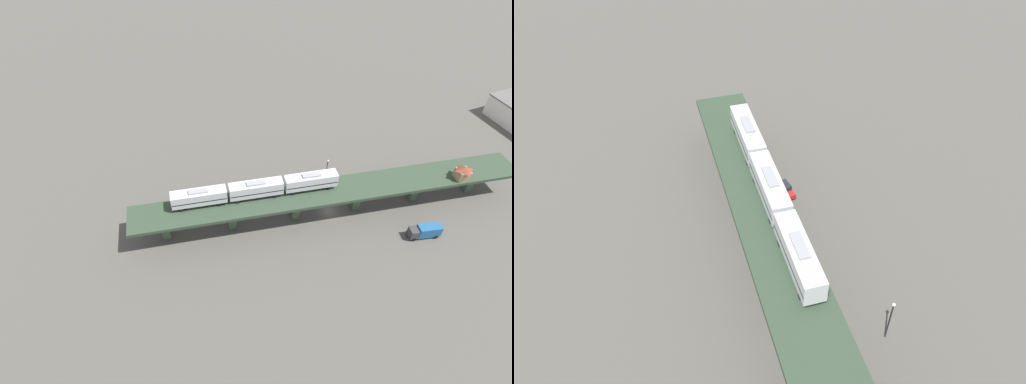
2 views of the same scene
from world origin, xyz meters
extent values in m
plane|color=#4C4944|center=(0.00, 0.00, 0.00)|extent=(400.00, 400.00, 0.00)
cube|color=#2C3D2C|center=(0.00, 0.00, 6.86)|extent=(9.33, 92.08, 0.80)
cube|color=#384C38|center=(-0.39, -38.50, 3.23)|extent=(1.82, 1.82, 6.46)
cube|color=#384C38|center=(-0.24, -23.50, 3.23)|extent=(1.82, 1.82, 6.46)
cube|color=#384C38|center=(-0.09, -8.50, 3.23)|extent=(1.82, 1.82, 6.46)
cube|color=#384C38|center=(0.07, 6.50, 3.23)|extent=(1.82, 1.82, 6.46)
cube|color=silver|center=(-1.71, -30.22, 9.80)|extent=(2.92, 12.03, 3.10)
cube|color=black|center=(-1.71, -30.22, 9.50)|extent=(2.96, 11.79, 0.24)
cube|color=gray|center=(-1.71, -30.22, 11.53)|extent=(1.44, 4.21, 0.36)
cylinder|color=black|center=(-2.94, -34.41, 7.68)|extent=(0.23, 0.84, 0.84)
cylinder|color=black|center=(-0.56, -34.44, 7.68)|extent=(0.23, 0.84, 0.84)
cylinder|color=black|center=(-2.85, -26.01, 7.68)|extent=(0.23, 0.84, 0.84)
cylinder|color=black|center=(-0.47, -26.04, 7.68)|extent=(0.23, 0.84, 0.84)
cube|color=silver|center=(-1.58, -17.62, 9.80)|extent=(2.92, 12.03, 3.10)
cube|color=black|center=(-1.58, -17.62, 9.50)|extent=(2.96, 11.79, 0.24)
cube|color=gray|center=(-1.58, -17.62, 11.53)|extent=(1.44, 4.21, 0.36)
cylinder|color=black|center=(-2.81, -21.81, 7.68)|extent=(0.23, 0.84, 0.84)
cylinder|color=black|center=(-0.43, -21.84, 7.68)|extent=(0.23, 0.84, 0.84)
cylinder|color=black|center=(-2.73, -13.41, 7.68)|extent=(0.23, 0.84, 0.84)
cylinder|color=black|center=(-0.35, -13.44, 7.68)|extent=(0.23, 0.84, 0.84)
cube|color=silver|center=(-1.45, -5.02, 9.80)|extent=(2.92, 12.03, 3.10)
cube|color=black|center=(-1.45, -5.02, 9.50)|extent=(2.96, 11.79, 0.24)
cube|color=gray|center=(-1.45, -5.02, 11.53)|extent=(1.44, 4.21, 0.36)
cylinder|color=black|center=(-2.68, -9.21, 7.68)|extent=(0.23, 0.84, 0.84)
cylinder|color=black|center=(-0.30, -9.24, 7.68)|extent=(0.23, 0.84, 0.84)
cylinder|color=black|center=(-2.60, -0.81, 7.68)|extent=(0.23, 0.84, 0.84)
cylinder|color=black|center=(-0.22, -0.84, 7.68)|extent=(0.23, 0.84, 0.84)
cube|color=#AD1E1E|center=(-6.44, -25.81, 0.73)|extent=(2.59, 4.66, 0.80)
cube|color=#1E2328|center=(-6.41, -25.96, 1.51)|extent=(2.02, 2.47, 0.76)
cylinder|color=black|center=(-7.01, -27.37, 0.33)|extent=(0.36, 0.69, 0.66)
cylinder|color=black|center=(-5.33, -27.05, 0.33)|extent=(0.36, 0.69, 0.66)
cylinder|color=black|center=(-7.55, -24.57, 0.33)|extent=(0.36, 0.69, 0.66)
cylinder|color=black|center=(-5.87, -24.24, 0.33)|extent=(0.36, 0.69, 0.66)
cylinder|color=black|center=(-10.49, 2.68, 3.25)|extent=(0.20, 0.20, 6.50)
sphere|color=beige|center=(-10.49, 2.68, 6.72)|extent=(0.44, 0.44, 0.44)
camera|label=1|loc=(59.61, -31.00, 71.28)|focal=28.00mm
camera|label=2|loc=(12.62, 30.72, 55.04)|focal=35.00mm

